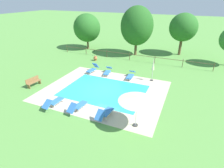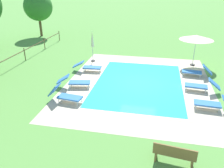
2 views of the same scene
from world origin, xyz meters
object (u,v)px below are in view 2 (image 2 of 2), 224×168
patio_umbrella_open_foreground (197,38)px  sun_lounger_north_mid (214,103)px  sun_lounger_north_far (65,95)px  tree_east_mid (38,7)px  sun_lounger_south_mid (196,71)px  patio_umbrella_closed_row_west (92,41)px  sun_lounger_south_end (201,86)px  wooden_bench_lawn_side (174,154)px  sun_lounger_north_near_steps (75,82)px  sun_lounger_north_end (88,67)px

patio_umbrella_open_foreground → sun_lounger_north_mid: bearing=-178.1°
sun_lounger_north_far → tree_east_mid: (14.83, 9.03, 2.95)m
sun_lounger_north_far → sun_lounger_south_mid: sun_lounger_north_far is taller
sun_lounger_north_mid → sun_lounger_south_mid: bearing=3.6°
patio_umbrella_open_foreground → patio_umbrella_closed_row_west: 7.96m
patio_umbrella_open_foreground → sun_lounger_north_far: bearing=135.3°
sun_lounger_north_mid → sun_lounger_south_end: (2.15, 0.29, 0.01)m
sun_lounger_north_far → wooden_bench_lawn_side: bearing=-123.1°
sun_lounger_north_mid → tree_east_mid: 22.13m
sun_lounger_north_mid → sun_lounger_north_far: sun_lounger_north_far is taller
sun_lounger_north_near_steps → sun_lounger_south_end: size_ratio=1.03×
patio_umbrella_open_foreground → wooden_bench_lawn_side: size_ratio=1.62×
sun_lounger_north_far → sun_lounger_south_end: 7.96m
sun_lounger_north_mid → sun_lounger_north_end: sun_lounger_north_mid is taller
sun_lounger_north_near_steps → patio_umbrella_closed_row_west: 5.24m
tree_east_mid → patio_umbrella_closed_row_west: bearing=-132.4°
patio_umbrella_closed_row_west → sun_lounger_north_far: bearing=-176.5°
sun_lounger_south_mid → tree_east_mid: 19.32m
sun_lounger_north_near_steps → sun_lounger_south_end: 7.65m
sun_lounger_north_near_steps → sun_lounger_north_end: (2.78, -0.02, -0.01)m
patio_umbrella_closed_row_west → tree_east_mid: bearing=47.6°
sun_lounger_north_near_steps → sun_lounger_north_end: sun_lounger_north_near_steps is taller
sun_lounger_north_far → patio_umbrella_open_foreground: size_ratio=0.77×
sun_lounger_north_far → wooden_bench_lawn_side: (-3.64, -5.58, 0.07)m
patio_umbrella_closed_row_west → wooden_bench_lawn_side: (-10.61, -6.00, -1.22)m
sun_lounger_north_near_steps → sun_lounger_north_mid: 7.98m
sun_lounger_south_mid → tree_east_mid: bearing=59.7°
sun_lounger_north_mid → sun_lounger_south_end: sun_lounger_south_end is taller
sun_lounger_south_mid → sun_lounger_south_end: 2.36m
sun_lounger_north_near_steps → sun_lounger_north_far: sun_lounger_north_far is taller
sun_lounger_north_near_steps → tree_east_mid: size_ratio=0.43×
sun_lounger_north_far → sun_lounger_south_mid: bearing=-55.1°
sun_lounger_south_mid → sun_lounger_north_far: bearing=124.9°
sun_lounger_south_end → patio_umbrella_open_foreground: 5.07m
sun_lounger_north_mid → patio_umbrella_open_foreground: 7.13m
wooden_bench_lawn_side → sun_lounger_south_mid: bearing=-11.9°
sun_lounger_north_end → sun_lounger_south_end: size_ratio=1.02×
sun_lounger_north_near_steps → sun_lounger_north_far: size_ratio=1.10×
sun_lounger_north_end → patio_umbrella_open_foreground: (2.88, -7.64, 1.82)m
sun_lounger_south_end → tree_east_mid: (12.00, 16.47, 2.97)m
sun_lounger_south_end → patio_umbrella_open_foreground: bearing=-0.8°
sun_lounger_north_end → tree_east_mid: (10.14, 8.89, 2.99)m
sun_lounger_north_far → sun_lounger_south_mid: size_ratio=0.96×
sun_lounger_south_end → wooden_bench_lawn_side: wooden_bench_lawn_side is taller
sun_lounger_south_mid → patio_umbrella_closed_row_west: bearing=77.3°
sun_lounger_north_mid → patio_umbrella_open_foreground: bearing=1.9°
sun_lounger_north_mid → wooden_bench_lawn_side: (-4.32, 2.15, 0.10)m
wooden_bench_lawn_side → tree_east_mid: 23.72m
sun_lounger_north_end → sun_lounger_south_mid: (0.50, -7.58, 0.02)m
patio_umbrella_open_foreground → tree_east_mid: bearing=66.3°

